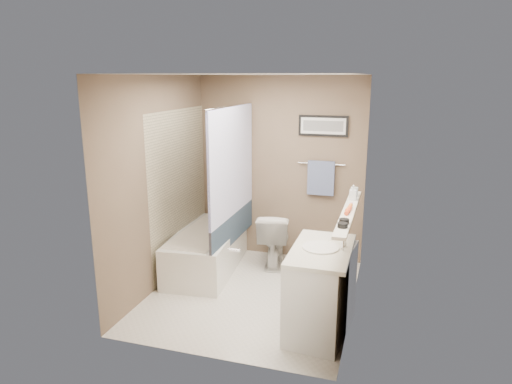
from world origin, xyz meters
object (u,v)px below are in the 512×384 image
(bathtub, at_px, (207,250))
(candle_bowl_near, at_px, (343,225))
(candle_bowl_far, at_px, (344,221))
(hair_brush_back, at_px, (349,208))
(glass_jar, at_px, (354,192))
(vanity, at_px, (321,292))
(toilet, at_px, (274,238))
(hair_brush_front, at_px, (348,210))
(soap_bottle, at_px, (353,193))

(bathtub, height_order, candle_bowl_near, candle_bowl_near)
(candle_bowl_near, distance_m, candle_bowl_far, 0.12)
(hair_brush_back, distance_m, glass_jar, 0.55)
(vanity, bearing_deg, glass_jar, 84.69)
(bathtub, relative_size, hair_brush_back, 6.82)
(toilet, bearing_deg, vanity, 111.71)
(candle_bowl_near, bearing_deg, hair_brush_front, 90.00)
(candle_bowl_far, xyz_separation_m, hair_brush_back, (0.00, 0.43, 0.00))
(toilet, relative_size, hair_brush_front, 3.21)
(vanity, distance_m, glass_jar, 1.22)
(vanity, bearing_deg, hair_brush_front, 63.81)
(hair_brush_back, bearing_deg, glass_jar, 90.00)
(candle_bowl_far, height_order, glass_jar, glass_jar)
(toilet, relative_size, vanity, 0.79)
(toilet, height_order, soap_bottle, soap_bottle)
(toilet, xyz_separation_m, hair_brush_back, (1.01, -1.03, 0.78))
(hair_brush_front, xyz_separation_m, glass_jar, (0.00, 0.64, 0.03))
(bathtub, height_order, soap_bottle, soap_bottle)
(vanity, xyz_separation_m, soap_bottle, (0.19, 0.79, 0.79))
(toilet, distance_m, soap_bottle, 1.46)
(toilet, distance_m, vanity, 1.64)
(candle_bowl_far, bearing_deg, candle_bowl_near, -90.00)
(vanity, xyz_separation_m, hair_brush_front, (0.19, 0.30, 0.74))
(candle_bowl_near, height_order, hair_brush_back, hair_brush_back)
(bathtub, height_order, hair_brush_back, hair_brush_back)
(candle_bowl_far, bearing_deg, hair_brush_back, 90.00)
(soap_bottle, bearing_deg, hair_brush_back, -90.00)
(toilet, height_order, candle_bowl_far, candle_bowl_far)
(glass_jar, bearing_deg, candle_bowl_far, -90.00)
(candle_bowl_near, bearing_deg, candle_bowl_far, 90.00)
(toilet, bearing_deg, hair_brush_front, 123.50)
(hair_brush_front, distance_m, soap_bottle, 0.49)
(candle_bowl_near, bearing_deg, vanity, 139.01)
(vanity, xyz_separation_m, candle_bowl_far, (0.19, -0.04, 0.73))
(candle_bowl_near, xyz_separation_m, hair_brush_front, (0.00, 0.46, 0.00))
(hair_brush_front, xyz_separation_m, hair_brush_back, (0.00, 0.09, 0.00))
(vanity, relative_size, glass_jar, 9.00)
(hair_brush_front, bearing_deg, toilet, 132.12)
(vanity, bearing_deg, candle_bowl_far, -7.14)
(hair_brush_back, bearing_deg, toilet, 134.55)
(candle_bowl_near, xyz_separation_m, glass_jar, (0.00, 1.10, 0.03))
(candle_bowl_far, relative_size, hair_brush_back, 0.41)
(glass_jar, bearing_deg, hair_brush_back, -90.00)
(candle_bowl_near, height_order, hair_brush_front, hair_brush_front)
(candle_bowl_far, height_order, soap_bottle, soap_bottle)
(vanity, bearing_deg, toilet, 126.17)
(candle_bowl_far, xyz_separation_m, soap_bottle, (0.00, 0.83, 0.06))
(bathtub, xyz_separation_m, vanity, (1.60, -1.02, 0.15))
(bathtub, relative_size, candle_bowl_near, 16.67)
(hair_brush_back, bearing_deg, soap_bottle, 90.00)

